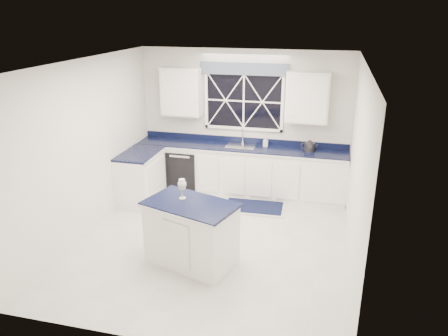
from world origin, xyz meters
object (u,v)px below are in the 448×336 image
(dishwasher, at_px, (186,168))
(kettle, at_px, (309,146))
(soap_bottle, at_px, (266,142))
(faucet, at_px, (243,136))
(island, at_px, (191,233))
(wine_glass, at_px, (182,185))

(dishwasher, relative_size, kettle, 2.63)
(kettle, xyz_separation_m, soap_bottle, (-0.81, 0.09, -0.01))
(kettle, relative_size, soap_bottle, 1.65)
(dishwasher, distance_m, kettle, 2.45)
(dishwasher, relative_size, faucet, 2.72)
(dishwasher, height_order, soap_bottle, soap_bottle)
(island, bearing_deg, soap_bottle, 95.15)
(soap_bottle, bearing_deg, island, -102.48)
(dishwasher, relative_size, island, 0.59)
(kettle, distance_m, wine_glass, 2.95)
(wine_glass, bearing_deg, soap_bottle, 73.77)
(kettle, bearing_deg, faucet, 179.96)
(faucet, xyz_separation_m, soap_bottle, (0.46, -0.08, -0.06))
(soap_bottle, bearing_deg, kettle, -6.20)
(wine_glass, distance_m, soap_bottle, 2.69)
(dishwasher, height_order, island, island)
(island, relative_size, kettle, 4.47)
(dishwasher, xyz_separation_m, island, (0.96, -2.59, 0.05))
(island, height_order, soap_bottle, soap_bottle)
(wine_glass, bearing_deg, dishwasher, 108.08)
(island, distance_m, soap_bottle, 2.83)
(kettle, bearing_deg, dishwasher, -171.90)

